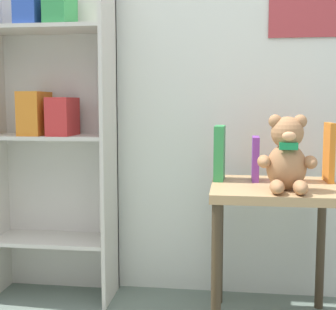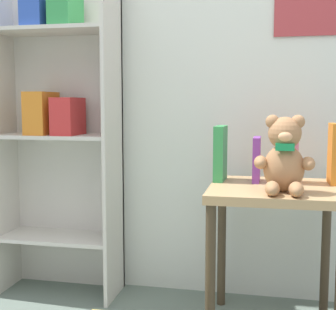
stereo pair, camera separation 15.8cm
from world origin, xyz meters
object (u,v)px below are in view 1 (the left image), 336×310
teddy_bear (287,156)px  book_standing_green (220,153)px  display_table (275,209)px  book_standing_purple (255,159)px  bookshelf_side (52,117)px  book_standing_orange (329,152)px  book_standing_pink (292,152)px

teddy_bear → book_standing_green: (-0.27, 0.23, -0.01)m
book_standing_green → display_table: bearing=-22.1°
display_table → book_standing_purple: (-0.08, 0.11, 0.20)m
bookshelf_side → book_standing_green: size_ratio=6.63×
book_standing_green → book_standing_purple: (0.16, 0.00, -0.02)m
book_standing_orange → display_table: bearing=-153.1°
display_table → book_standing_green: book_standing_green is taller
bookshelf_side → teddy_bear: 1.16m
book_standing_green → book_standing_orange: book_standing_orange is taller
teddy_bear → book_standing_orange: size_ratio=1.16×
book_standing_pink → book_standing_orange: 0.16m
bookshelf_side → book_standing_green: (0.83, -0.13, -0.15)m
book_standing_purple → book_standing_pink: bearing=1.8°
book_standing_green → book_standing_purple: bearing=3.0°
display_table → teddy_bear: bearing=-76.3°
book_standing_pink → book_standing_orange: size_ratio=1.01×
book_standing_pink → book_standing_orange: (0.16, 0.01, -0.00)m
book_standing_purple → book_standing_pink: book_standing_pink is taller
book_standing_green → book_standing_pink: size_ratio=0.93×
teddy_bear → book_standing_pink: (0.05, 0.23, -0.01)m
display_table → book_standing_purple: size_ratio=3.21×
display_table → book_standing_orange: bearing=27.5°
bookshelf_side → book_standing_orange: (1.30, -0.12, -0.15)m
display_table → book_standing_orange: size_ratio=2.43×
bookshelf_side → book_standing_purple: (0.99, -0.13, -0.18)m
teddy_bear → book_standing_purple: (-0.11, 0.23, -0.04)m
bookshelf_side → teddy_bear: (1.10, -0.36, -0.14)m
teddy_bear → book_standing_green: 0.35m
bookshelf_side → display_table: (1.07, -0.24, -0.38)m
book_standing_green → book_standing_pink: bearing=3.0°
display_table → book_standing_orange: 0.36m
bookshelf_side → book_standing_orange: 1.32m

